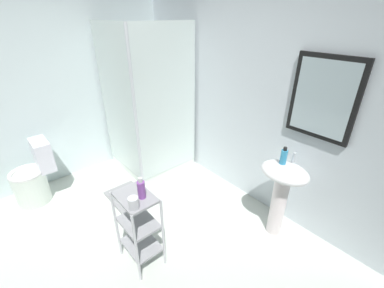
{
  "coord_description": "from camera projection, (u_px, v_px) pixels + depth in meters",
  "views": [
    {
      "loc": [
        1.65,
        -0.43,
        2.07
      ],
      "look_at": [
        0.14,
        0.86,
        1.04
      ],
      "focal_mm": 23.68,
      "sensor_mm": 36.0,
      "label": 1
    }
  ],
  "objects": [
    {
      "name": "ground_plane",
      "position": [
        111.0,
        268.0,
        2.32
      ],
      "size": [
        4.2,
        4.2,
        0.02
      ],
      "primitive_type": "cube",
      "color": "silver"
    },
    {
      "name": "storage_cart",
      "position": [
        139.0,
        224.0,
        2.21
      ],
      "size": [
        0.38,
        0.28,
        0.74
      ],
      "color": "silver",
      "rests_on": "ground_plane"
    },
    {
      "name": "conditioner_bottle_purple",
      "position": [
        141.0,
        189.0,
        2.02
      ],
      "size": [
        0.06,
        0.06,
        0.19
      ],
      "color": "purple",
      "rests_on": "storage_cart"
    },
    {
      "name": "bath_mat",
      "position": [
        129.0,
        198.0,
        3.18
      ],
      "size": [
        0.6,
        0.4,
        0.02
      ],
      "primitive_type": "cube",
      "color": "gray",
      "rests_on": "ground_plane"
    },
    {
      "name": "shower_stall",
      "position": [
        149.0,
        139.0,
        3.62
      ],
      "size": [
        0.92,
        0.92,
        2.0
      ],
      "color": "white",
      "rests_on": "ground_plane"
    },
    {
      "name": "pedestal_sink",
      "position": [
        282.0,
        186.0,
        2.45
      ],
      "size": [
        0.46,
        0.37,
        0.81
      ],
      "color": "white",
      "rests_on": "ground_plane"
    },
    {
      "name": "toilet",
      "position": [
        34.0,
        178.0,
        3.03
      ],
      "size": [
        0.37,
        0.49,
        0.76
      ],
      "color": "white",
      "rests_on": "ground_plane"
    },
    {
      "name": "sink_faucet",
      "position": [
        294.0,
        157.0,
        2.39
      ],
      "size": [
        0.03,
        0.03,
        0.1
      ],
      "primitive_type": "cylinder",
      "color": "silver",
      "rests_on": "pedestal_sink"
    },
    {
      "name": "hand_soap_bottle",
      "position": [
        284.0,
        157.0,
        2.35
      ],
      "size": [
        0.06,
        0.06,
        0.17
      ],
      "color": "#389ED1",
      "rests_on": "pedestal_sink"
    },
    {
      "name": "rinse_cup",
      "position": [
        133.0,
        203.0,
        1.92
      ],
      "size": [
        0.08,
        0.08,
        0.1
      ],
      "primitive_type": "cylinder",
      "color": "silver",
      "rests_on": "storage_cart"
    },
    {
      "name": "wall_back",
      "position": [
        252.0,
        96.0,
        2.8
      ],
      "size": [
        4.2,
        0.14,
        2.5
      ],
      "color": "silver",
      "rests_on": "ground_plane"
    },
    {
      "name": "wall_left",
      "position": [
        27.0,
        91.0,
        2.99
      ],
      "size": [
        0.1,
        4.2,
        2.5
      ],
      "primitive_type": "cube",
      "color": "silver",
      "rests_on": "ground_plane"
    }
  ]
}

